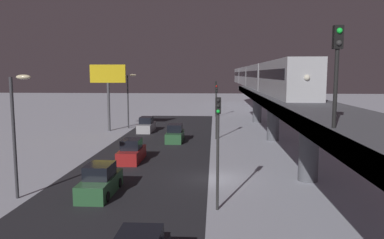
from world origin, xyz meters
name	(u,v)px	position (x,y,z in m)	size (l,w,h in m)	color
ground_plane	(211,179)	(0.00, 0.00, 0.00)	(240.00, 240.00, 0.00)	silver
avenue_asphalt	(135,178)	(5.65, 0.00, 0.00)	(11.00, 81.98, 0.01)	#28282D
elevated_railway	(309,115)	(-6.93, 0.00, 4.81)	(5.00, 81.98, 5.55)	slate
subway_train	(254,76)	(-7.02, -38.26, 7.32)	(2.94, 74.07, 3.40)	#B7BABF
rail_signal	(337,59)	(-4.99, 11.72, 8.27)	(0.36, 0.41, 4.00)	black
sedan_green	(100,182)	(7.05, 3.87, 0.79)	(1.91, 4.69, 1.97)	#2D6038
sedan_red	(132,152)	(7.05, -5.24, 0.80)	(1.80, 4.38, 1.97)	#A51E1E
sedan_silver	(146,126)	(8.85, -22.20, 0.80)	(1.80, 4.78, 1.97)	#B2B2B7
sedan_green_2	(175,134)	(4.25, -15.17, 0.80)	(1.80, 4.43, 1.97)	#2D6038
traffic_light_near	(218,137)	(-0.45, 6.24, 4.20)	(0.32, 0.44, 6.40)	#2D2D2D
traffic_light_mid	(216,104)	(-0.45, -16.82, 4.20)	(0.32, 0.44, 6.40)	#2D2D2D
traffic_light_far	(216,93)	(-0.45, -39.88, 4.20)	(0.32, 0.44, 6.40)	#2D2D2D
commercial_billboard	(108,80)	(14.01, -22.53, 6.83)	(4.80, 0.36, 8.90)	#4C4C51
street_lamp_near	(17,122)	(11.73, 5.00, 4.81)	(1.35, 0.44, 7.65)	#38383D
street_lamp_far	(129,94)	(11.73, -25.00, 4.81)	(1.35, 0.44, 7.65)	#38383D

